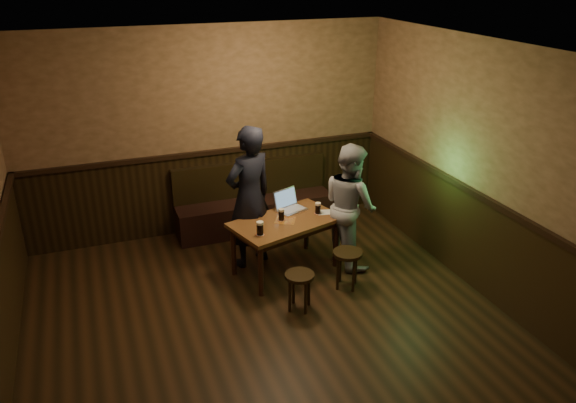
# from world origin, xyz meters

# --- Properties ---
(room) EXTENTS (5.04, 6.04, 2.84)m
(room) POSITION_xyz_m (0.00, 0.22, 1.20)
(room) COLOR black
(room) RESTS_ON ground
(bench) EXTENTS (2.20, 0.50, 0.95)m
(bench) POSITION_xyz_m (0.55, 2.75, 0.31)
(bench) COLOR black
(bench) RESTS_ON ground
(pub_table) EXTENTS (1.42, 1.05, 0.68)m
(pub_table) POSITION_xyz_m (0.55, 1.48, 0.59)
(pub_table) COLOR brown
(pub_table) RESTS_ON ground
(stool_left) EXTENTS (0.38, 0.38, 0.43)m
(stool_left) POSITION_xyz_m (0.40, 0.64, 0.35)
(stool_left) COLOR black
(stool_left) RESTS_ON ground
(stool_right) EXTENTS (0.40, 0.40, 0.46)m
(stool_right) POSITION_xyz_m (1.08, 0.87, 0.37)
(stool_right) COLOR black
(stool_right) RESTS_ON ground
(pint_left) EXTENTS (0.11, 0.11, 0.16)m
(pint_left) POSITION_xyz_m (0.15, 1.22, 0.76)
(pint_left) COLOR #973112
(pint_left) RESTS_ON pub_table
(pint_mid) EXTENTS (0.09, 0.09, 0.15)m
(pint_mid) POSITION_xyz_m (0.50, 1.50, 0.75)
(pint_mid) COLOR #973112
(pint_mid) RESTS_ON pub_table
(pint_right) EXTENTS (0.09, 0.09, 0.14)m
(pint_right) POSITION_xyz_m (0.99, 1.52, 0.75)
(pint_right) COLOR #973112
(pint_right) RESTS_ON pub_table
(laptop) EXTENTS (0.42, 0.38, 0.24)m
(laptop) POSITION_xyz_m (0.70, 1.76, 0.74)
(laptop) COLOR silver
(laptop) RESTS_ON pub_table
(menu) EXTENTS (0.25, 0.19, 0.00)m
(menu) POSITION_xyz_m (1.09, 1.51, 0.68)
(menu) COLOR silver
(menu) RESTS_ON pub_table
(person_suit) EXTENTS (0.76, 0.63, 1.78)m
(person_suit) POSITION_xyz_m (0.21, 1.82, 0.89)
(person_suit) COLOR black
(person_suit) RESTS_ON ground
(person_grey) EXTENTS (0.67, 0.82, 1.55)m
(person_grey) POSITION_xyz_m (1.37, 1.42, 0.78)
(person_grey) COLOR #939398
(person_grey) RESTS_ON ground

